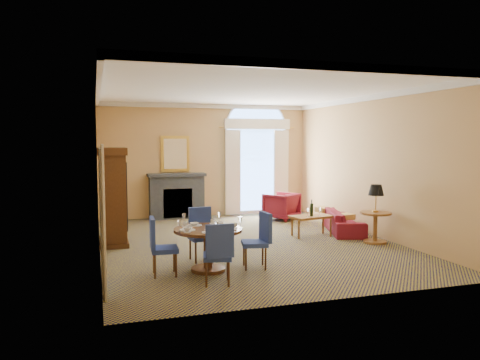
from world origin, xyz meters
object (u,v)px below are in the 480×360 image
object	(u,v)px
coffee_table	(312,217)
armoire	(113,198)
dining_table	(208,239)
armchair	(281,206)
sofa	(344,221)
side_table	(376,208)

from	to	relation	value
coffee_table	armoire	bearing A→B (deg)	163.02
dining_table	coffee_table	distance (m)	3.57
armoire	armchair	distance (m)	4.91
dining_table	sofa	size ratio (longest dim) A/B	0.65
sofa	coffee_table	size ratio (longest dim) A/B	1.75
armoire	armchair	bearing A→B (deg)	21.60
sofa	armchair	world-z (taller)	armchair
armoire	armchair	size ratio (longest dim) A/B	2.49
sofa	armchair	xyz separation A→B (m)	(-0.74, 2.10, 0.11)
armchair	coffee_table	world-z (taller)	coffee_table
dining_table	sofa	bearing A→B (deg)	30.47
armchair	dining_table	bearing A→B (deg)	18.85
sofa	armoire	bearing A→B (deg)	104.48
side_table	sofa	bearing A→B (deg)	92.36
dining_table	side_table	bearing A→B (deg)	15.02
sofa	armchair	bearing A→B (deg)	37.14
coffee_table	side_table	world-z (taller)	side_table
dining_table	side_table	xyz separation A→B (m)	(3.89, 1.04, 0.20)
armoire	sofa	bearing A→B (deg)	-3.35
sofa	side_table	xyz separation A→B (m)	(0.05, -1.21, 0.49)
side_table	dining_table	bearing A→B (deg)	-164.98
armoire	sofa	distance (m)	5.33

